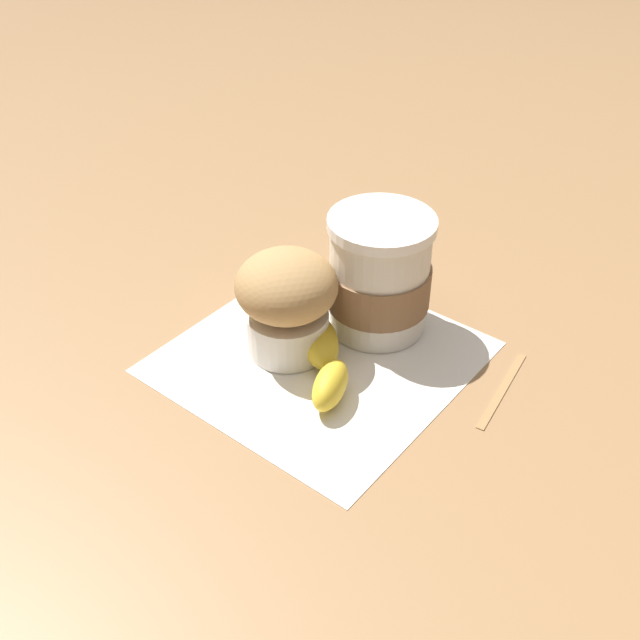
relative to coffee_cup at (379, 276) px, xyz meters
name	(u,v)px	position (x,y,z in m)	size (l,w,h in m)	color
ground_plane	(320,357)	(0.07, -0.03, -0.06)	(3.00, 3.00, 0.00)	#936D47
paper_napkin	(320,357)	(0.07, -0.03, -0.06)	(0.25, 0.25, 0.00)	white
coffee_cup	(379,276)	(0.00, 0.00, 0.00)	(0.10, 0.10, 0.12)	silver
muffin	(287,300)	(0.07, -0.06, 0.00)	(0.09, 0.09, 0.10)	white
banana	(314,345)	(0.07, -0.04, -0.04)	(0.14, 0.12, 0.03)	gold
wooden_stirrer	(502,389)	(0.05, 0.13, -0.06)	(0.11, 0.01, 0.00)	#9E7547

